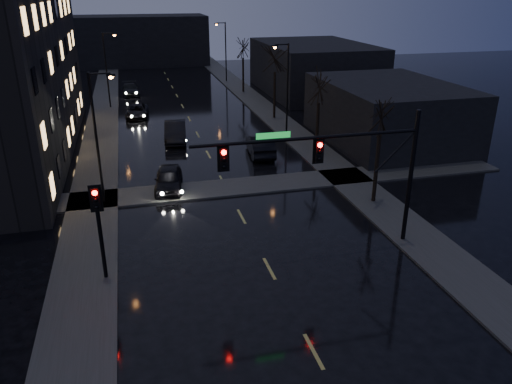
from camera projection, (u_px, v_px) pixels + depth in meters
sidewalk_left at (101, 132)px, 45.94m from camera, size 3.00×140.00×0.12m
sidewalk_right at (278, 120)px, 49.82m from camera, size 3.00×140.00×0.12m
sidewalk_cross at (227, 188)px, 33.10m from camera, size 40.00×3.00×0.12m
commercial_right_near at (387, 113)px, 42.43m from camera, size 10.00×14.00×5.00m
commercial_right_far at (314, 68)px, 62.29m from camera, size 12.00×18.00×6.00m
far_block at (140, 40)px, 84.21m from camera, size 22.00×10.00×8.00m
signal_mast at (343, 159)px, 23.63m from camera, size 11.11×0.41×7.00m
signal_pole_left at (99, 220)px, 21.74m from camera, size 0.35×0.41×4.53m
tree_near at (383, 103)px, 28.64m from camera, size 3.52×3.52×8.08m
tree_mid_a at (320, 81)px, 37.75m from camera, size 3.30×3.30×7.58m
tree_mid_b at (275, 52)px, 48.20m from camera, size 3.74×3.74×8.59m
tree_far at (243, 43)px, 60.95m from camera, size 3.43×3.43×7.88m
streetlight_l_near at (99, 128)px, 29.12m from camera, size 1.53×0.28×8.00m
streetlight_l_far at (108, 64)px, 53.30m from camera, size 1.53×0.28×8.00m
streetlight_r_mid at (285, 82)px, 43.33m from camera, size 1.53×0.28×8.00m
streetlight_r_far at (224, 47)px, 68.41m from camera, size 1.53×0.28×8.00m
oncoming_car_a at (169, 179)px, 32.67m from camera, size 2.29×4.53×1.48m
oncoming_car_b at (175, 132)px, 42.99m from camera, size 2.30×5.24×1.68m
oncoming_car_c at (137, 111)px, 50.96m from camera, size 2.55×4.78×1.28m
oncoming_car_d at (131, 89)px, 61.61m from camera, size 2.12×4.83×1.38m
lead_car at (260, 145)px, 39.46m from camera, size 2.24×5.19×1.66m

